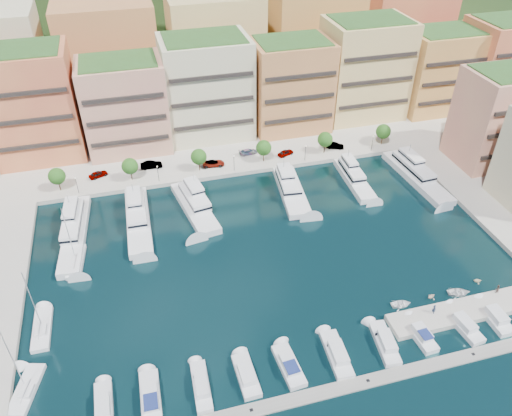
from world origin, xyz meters
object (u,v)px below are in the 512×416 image
at_px(tender_2, 459,292).
at_px(car_1, 151,165).
at_px(cruiser_3, 246,376).
at_px(sailboat_0, 27,391).
at_px(yacht_1, 138,217).
at_px(yacht_5, 353,176).
at_px(cruiser_9, 494,317).
at_px(cruiser_8, 463,325).
at_px(tree_4, 325,139).
at_px(cruiser_4, 289,366).
at_px(car_5, 335,146).
at_px(lamppost_1, 158,171).
at_px(yacht_0, 75,229).
at_px(cruiser_1, 151,399).
at_px(lamppost_3, 305,150).
at_px(tender_3, 477,280).
at_px(tree_1, 130,166).
at_px(cruiser_7, 420,335).
at_px(person_1, 497,289).
at_px(lamppost_4, 373,141).
at_px(car_0, 98,174).
at_px(tender_1, 431,296).
at_px(lamppost_0, 76,183).
at_px(sailboat_2, 76,262).
at_px(tree_5, 383,131).
at_px(cruiser_0, 104,410).
at_px(cruiser_2, 201,387).
at_px(cruiser_6, 385,343).
at_px(tree_0, 57,176).
at_px(car_3, 248,152).
at_px(person_0, 434,309).
at_px(yacht_4, 290,189).
at_px(tender_0, 401,304).
at_px(car_4, 286,153).
at_px(car_2, 214,163).
at_px(tree_2, 199,157).
at_px(sailboat_1, 42,329).
at_px(tree_3, 264,148).

distance_m(tender_2, car_1, 73.73).
bearing_deg(cruiser_3, sailboat_0, 168.78).
bearing_deg(yacht_1, yacht_5, 2.68).
bearing_deg(cruiser_9, cruiser_3, 180.00).
height_order(cruiser_8, sailboat_0, sailboat_0).
height_order(cruiser_3, tender_2, cruiser_3).
bearing_deg(sailboat_0, tree_4, 37.72).
height_order(cruiser_4, car_5, car_5).
relative_size(lamppost_1, cruiser_4, 0.51).
relative_size(yacht_0, cruiser_1, 2.75).
xyz_separation_m(lamppost_3, yacht_1, (-41.90, -12.69, -2.73)).
relative_size(sailboat_0, tender_3, 8.66).
bearing_deg(cruiser_1, tender_2, 6.99).
bearing_deg(tree_1, cruiser_7, -54.27).
bearing_deg(cruiser_4, person_1, 6.59).
relative_size(lamppost_4, cruiser_7, 0.57).
relative_size(yacht_5, car_0, 4.08).
bearing_deg(tender_1, lamppost_0, 34.82).
height_order(cruiser_3, sailboat_2, sailboat_2).
bearing_deg(tree_5, cruiser_9, -98.07).
relative_size(cruiser_0, cruiser_2, 1.03).
height_order(cruiser_7, sailboat_2, sailboat_2).
xyz_separation_m(cruiser_6, car_0, (-43.08, 61.49, 1.20)).
xyz_separation_m(tree_0, sailboat_0, (-2.98, -51.80, -4.43)).
relative_size(lamppost_0, car_3, 0.91).
bearing_deg(yacht_1, car_5, 17.55).
xyz_separation_m(yacht_1, person_0, (45.91, -39.81, 0.86)).
height_order(tree_1, yacht_4, tree_1).
bearing_deg(tender_0, car_4, 9.65).
bearing_deg(car_0, car_1, -109.36).
bearing_deg(tree_1, car_5, 1.40).
distance_m(lamppost_4, cruiser_1, 83.16).
distance_m(lamppost_0, cruiser_1, 56.88).
relative_size(tender_1, car_2, 0.31).
height_order(cruiser_8, cruiser_9, same).
relative_size(cruiser_7, car_4, 1.72).
xyz_separation_m(tree_4, person_0, (-1.99, -54.80, -2.79)).
height_order(tree_5, tender_1, tree_5).
xyz_separation_m(tree_1, cruiser_3, (12.69, -58.08, -4.20)).
xyz_separation_m(cruiser_2, cruiser_6, (29.68, -0.00, -0.00)).
bearing_deg(tree_2, tender_1, -57.69).
height_order(tree_1, car_4, tree_1).
bearing_deg(cruiser_3, sailboat_1, 149.77).
height_order(tree_2, sailboat_1, sailboat_1).
height_order(tender_3, car_2, car_2).
bearing_deg(tender_2, tree_3, 34.71).
bearing_deg(tree_0, cruiser_1, -76.04).
bearing_deg(cruiser_0, tree_5, 38.86).
bearing_deg(sailboat_0, lamppost_0, 81.97).
xyz_separation_m(yacht_4, cruiser_3, (-21.85, -44.74, -0.54)).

